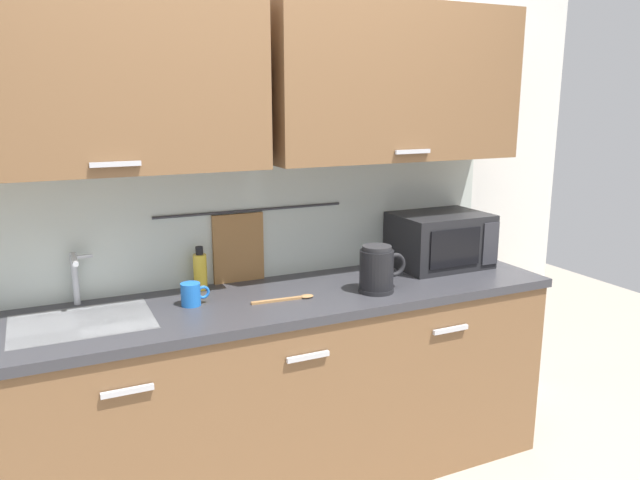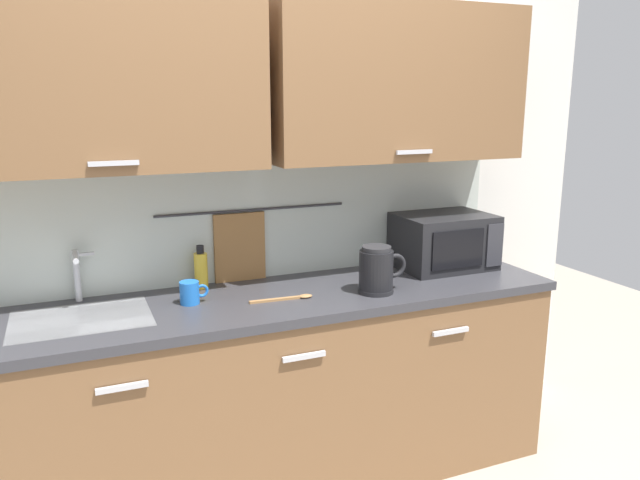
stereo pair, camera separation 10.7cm
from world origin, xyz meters
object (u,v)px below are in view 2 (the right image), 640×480
Objects in this scene: mug_near_sink at (190,293)px; wooden_spoon at (289,298)px; microwave at (444,241)px; electric_kettle at (377,270)px; dish_soap_bottle at (201,269)px.

mug_near_sink is 0.41m from wooden_spoon.
mug_near_sink is (-1.29, -0.07, -0.09)m from microwave.
wooden_spoon is at bearing -15.19° from mug_near_sink.
electric_kettle reaches higher than mug_near_sink.
dish_soap_bottle is 0.44m from wooden_spoon.
microwave reaches higher than dish_soap_bottle.
mug_near_sink is (-0.09, -0.20, -0.04)m from dish_soap_bottle.
wooden_spoon is at bearing -168.46° from microwave.
electric_kettle is 0.82× the size of wooden_spoon.
wooden_spoon is at bearing -45.00° from dish_soap_bottle.
electric_kettle is 0.79m from dish_soap_bottle.
microwave is at bearing 11.54° from wooden_spoon.
mug_near_sink is (-0.79, 0.16, -0.05)m from electric_kettle.
wooden_spoon is (-0.39, 0.05, -0.10)m from electric_kettle.
electric_kettle is (-0.50, -0.24, -0.03)m from microwave.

